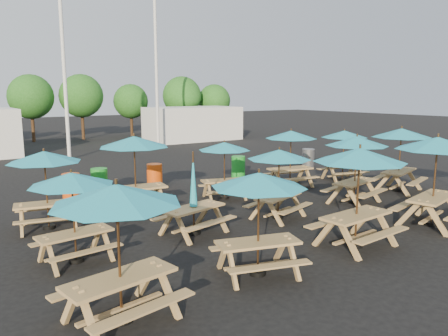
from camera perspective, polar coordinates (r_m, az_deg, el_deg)
ground at (r=14.46m, az=3.38°, el=-5.14°), size 120.00×120.00×0.00m
picnic_unit_0 at (r=7.10m, az=-13.82°, el=-4.38°), size 2.42×2.42×2.34m
picnic_unit_1 at (r=10.01m, az=-19.26°, el=-2.02°), size 2.03×2.03×2.05m
picnic_unit_2 at (r=12.77m, az=-22.41°, el=0.82°), size 2.32×2.32×2.19m
picnic_unit_3 at (r=8.78m, az=4.57°, el=-2.36°), size 2.43×2.43×2.18m
picnic_unit_4 at (r=11.58m, az=-4.00°, el=-4.28°), size 2.04×1.87×2.23m
picnic_unit_5 at (r=13.78m, az=-11.66°, el=2.83°), size 2.43×2.43×2.43m
picnic_unit_6 at (r=10.87m, az=17.27°, el=0.88°), size 2.33×2.33×2.46m
picnic_unit_7 at (r=12.93m, az=7.21°, el=1.24°), size 2.33×2.33×2.10m
picnic_unit_8 at (r=15.26m, az=0.05°, el=2.43°), size 2.29×2.29×2.04m
picnic_unit_9 at (r=13.43m, az=26.08°, el=2.30°), size 2.71×2.71×2.55m
picnic_unit_10 at (r=15.26m, az=16.93°, el=2.89°), size 2.47×2.47×2.31m
picnic_unit_11 at (r=17.47m, az=8.74°, el=3.91°), size 2.40×2.40×2.27m
picnic_unit_13 at (r=17.73m, az=22.14°, el=3.83°), size 2.70×2.70×2.43m
picnic_unit_14 at (r=19.27m, az=15.42°, el=3.93°), size 2.38×2.38×2.16m
waste_bin_0 at (r=16.05m, az=-19.33°, el=-2.40°), size 0.60×0.60×0.97m
waste_bin_1 at (r=16.82m, az=-15.95°, el=-1.69°), size 0.60×0.60×0.97m
waste_bin_2 at (r=17.39m, az=-9.05°, el=-1.05°), size 0.60×0.60×0.97m
waste_bin_3 at (r=19.28m, az=1.88°, el=0.13°), size 0.60×0.60×0.97m
waste_bin_4 at (r=22.12m, az=10.94°, el=1.22°), size 0.60×0.60×0.97m
mast_0 at (r=25.97m, az=-20.29°, el=14.26°), size 0.20×0.20×12.00m
mast_1 at (r=30.11m, az=-8.87°, el=14.05°), size 0.20×0.20×12.00m
event_tent_1 at (r=34.88m, az=-4.12°, el=5.82°), size 7.00×4.00×2.60m
tree_3 at (r=36.38m, az=-23.93°, el=8.50°), size 3.36×3.36×5.09m
tree_4 at (r=36.80m, az=-18.15°, el=8.94°), size 3.41×3.41×5.17m
tree_5 at (r=38.65m, az=-12.07°, el=8.50°), size 2.94×2.94×4.45m
tree_6 at (r=38.79m, az=-5.52°, el=9.35°), size 3.38×3.38×5.13m
tree_7 at (r=40.57m, az=-1.29°, el=8.80°), size 2.95×2.95×4.48m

